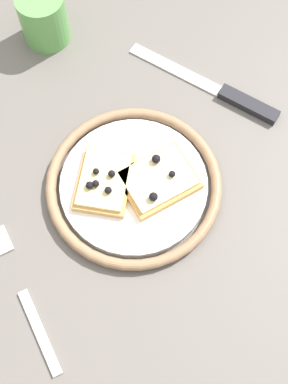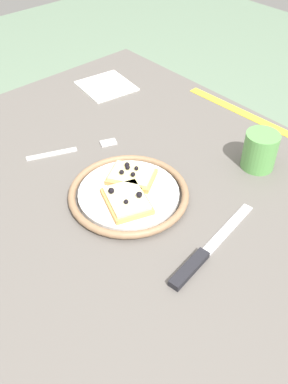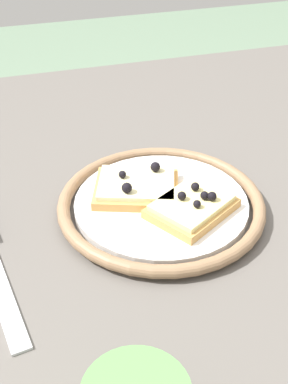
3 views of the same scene
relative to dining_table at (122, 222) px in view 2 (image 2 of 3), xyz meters
The scene contains 10 objects.
ground_plane 0.62m from the dining_table, ahead, with size 6.00×6.00×0.00m, color slate.
dining_table is the anchor object (origin of this frame).
plate 0.10m from the dining_table, ahead, with size 0.23×0.23×0.02m.
pizza_slice_near 0.12m from the dining_table, 26.01° to the right, with size 0.11×0.10×0.03m.
pizza_slice_far 0.12m from the dining_table, 88.59° to the left, with size 0.11×0.10×0.03m.
knife 0.24m from the dining_table, ahead, with size 0.06×0.24×0.01m.
fork 0.20m from the dining_table, behind, with size 0.09×0.19×0.00m.
cup 0.32m from the dining_table, 63.68° to the left, with size 0.07×0.07×0.08m, color #599E4C.
measuring_tape 0.42m from the dining_table, 94.32° to the left, with size 0.31×0.02×0.00m, color yellow.
napkin 0.44m from the dining_table, 145.93° to the left, with size 0.14×0.13×0.00m, color white.
Camera 2 is at (0.49, -0.37, 1.26)m, focal length 39.22 mm.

